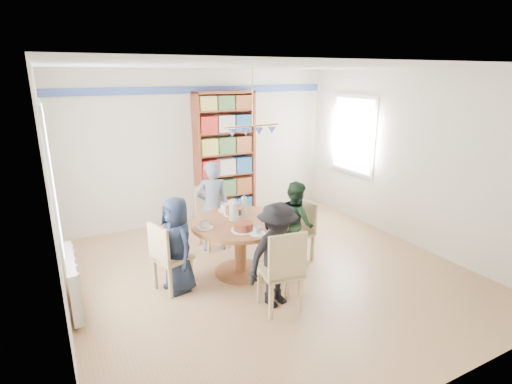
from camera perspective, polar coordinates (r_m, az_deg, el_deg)
ground at (r=5.59m, az=1.96°, el=-11.43°), size 5.00×5.00×0.00m
room_shell at (r=5.67m, az=-4.57°, el=6.64°), size 5.00×5.00×5.00m
radiator at (r=5.10m, az=-24.70°, el=-11.53°), size 0.12×1.00×0.60m
dining_table at (r=5.35m, az=-2.27°, el=-6.16°), size 1.30×1.30×0.75m
chair_left at (r=5.06m, az=-12.62°, el=-8.71°), size 0.51×0.51×0.90m
chair_right at (r=5.83m, az=6.49°, el=-5.15°), size 0.45×0.45×0.86m
chair_far at (r=6.29m, az=-6.42°, el=-2.99°), size 0.45×0.45×0.96m
chair_near at (r=4.52m, az=3.86°, el=-10.78°), size 0.50×0.50×1.00m
person_left at (r=5.03m, az=-11.19°, el=-7.37°), size 0.50×0.66×1.21m
person_right at (r=5.69m, az=5.69°, el=-4.35°), size 0.53×0.64×1.20m
person_far at (r=6.04m, az=-6.22°, el=-2.06°), size 0.58×0.45×1.40m
person_near at (r=4.62m, az=3.02°, el=-9.02°), size 0.88×0.61×1.25m
bookshelf at (r=7.35m, az=-4.47°, el=4.95°), size 1.11×0.33×2.33m
tableware at (r=5.26m, az=-2.68°, el=-3.49°), size 1.19×1.19×0.31m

